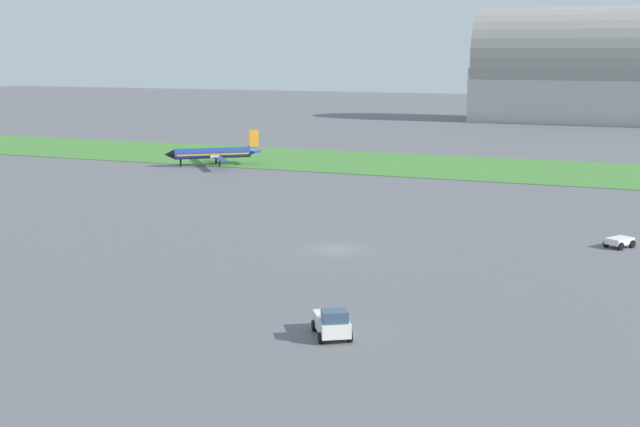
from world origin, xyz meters
name	(u,v)px	position (x,y,z in m)	size (l,w,h in m)	color
ground_plane	(337,249)	(0.00, 0.00, 0.00)	(600.00, 600.00, 0.00)	slate
grass_taxiway_strip	(483,168)	(0.00, 60.46, 0.04)	(360.00, 28.00, 0.08)	#478438
airplane_taxiing_turboprop	(214,153)	(-39.17, 47.58, 1.99)	(13.23, 14.82, 5.43)	navy
baggage_cart_near_gate	(619,241)	(23.21, 10.54, 0.57)	(2.74, 2.95, 0.90)	white
pushback_tug_midfield	(332,323)	(8.71, -22.92, 0.91)	(3.45, 4.01, 1.95)	white
hangar_distant	(615,71)	(10.94, 159.91, 12.86)	(68.41, 25.28, 28.53)	#BCB7B2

